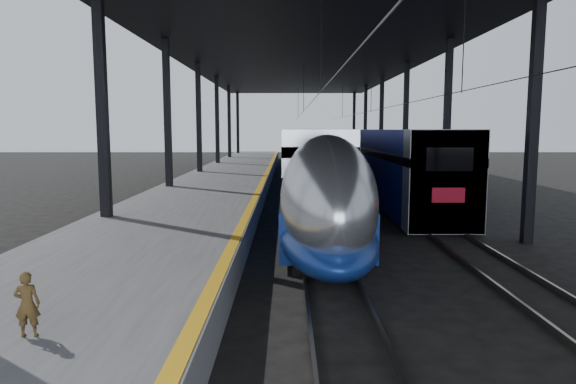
{
  "coord_description": "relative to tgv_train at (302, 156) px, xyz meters",
  "views": [
    {
      "loc": [
        0.82,
        -13.49,
        4.17
      ],
      "look_at": [
        0.83,
        4.12,
        2.0
      ],
      "focal_mm": 32.0,
      "sensor_mm": 36.0,
      "label": 1
    }
  ],
  "objects": [
    {
      "name": "ground",
      "position": [
        -2.0,
        -29.32,
        -1.94
      ],
      "size": [
        160.0,
        160.0,
        0.0
      ],
      "primitive_type": "plane",
      "color": "black",
      "rests_on": "ground"
    },
    {
      "name": "platform",
      "position": [
        -5.5,
        -9.32,
        -1.44
      ],
      "size": [
        6.0,
        80.0,
        1.0
      ],
      "primitive_type": "cube",
      "color": "#4C4C4F",
      "rests_on": "ground"
    },
    {
      "name": "yellow_strip",
      "position": [
        -2.7,
        -9.32,
        -0.94
      ],
      "size": [
        0.3,
        80.0,
        0.01
      ],
      "primitive_type": "cube",
      "color": "orange",
      "rests_on": "platform"
    },
    {
      "name": "rails",
      "position": [
        2.5,
        -9.32,
        -1.86
      ],
      "size": [
        6.52,
        80.0,
        0.16
      ],
      "color": "slate",
      "rests_on": "ground"
    },
    {
      "name": "canopy",
      "position": [
        -0.1,
        -9.32,
        7.17
      ],
      "size": [
        18.0,
        75.0,
        9.47
      ],
      "color": "black",
      "rests_on": "ground"
    },
    {
      "name": "tgv_train",
      "position": [
        0.0,
        0.0,
        0.0
      ],
      "size": [
        2.89,
        65.2,
        4.15
      ],
      "color": "#A9ABB0",
      "rests_on": "ground"
    },
    {
      "name": "second_train",
      "position": [
        5.0,
        4.05,
        0.17
      ],
      "size": [
        3.02,
        56.05,
        4.16
      ],
      "color": "#161F94",
      "rests_on": "ground"
    },
    {
      "name": "child",
      "position": [
        -5.16,
        -35.26,
        -0.43
      ],
      "size": [
        0.41,
        0.3,
        1.02
      ],
      "primitive_type": "imported",
      "rotation": [
        0.0,
        0.0,
        3.3
      ],
      "color": "#443216",
      "rests_on": "platform"
    }
  ]
}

